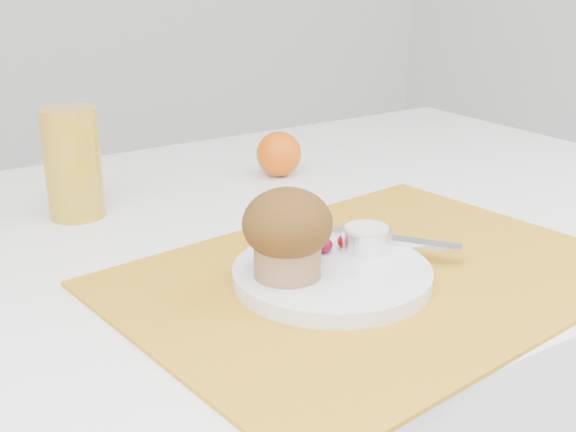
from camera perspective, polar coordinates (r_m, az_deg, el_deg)
placemat at (r=0.75m, az=6.70°, el=-4.71°), size 0.55×0.43×0.00m
plate at (r=0.72m, az=3.49°, el=-4.64°), size 0.21×0.21×0.02m
ramekin at (r=0.76m, az=6.20°, el=-1.84°), size 0.06×0.06×0.02m
cream at (r=0.75m, az=6.23°, el=-1.06°), size 0.06×0.06×0.01m
raspberry_near at (r=0.75m, az=2.85°, el=-2.31°), size 0.02×0.02×0.02m
raspberry_far at (r=0.76m, az=4.65°, el=-2.03°), size 0.02×0.02×0.02m
butter_knife at (r=0.79m, az=5.78°, el=-1.53°), size 0.14×0.19×0.01m
orange at (r=1.07m, az=-0.73°, el=4.93°), size 0.07×0.07×0.07m
juice_glass at (r=0.93m, az=-16.64°, el=3.99°), size 0.08×0.08×0.14m
muffin at (r=0.68m, az=-0.05°, el=-1.23°), size 0.09×0.09×0.09m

